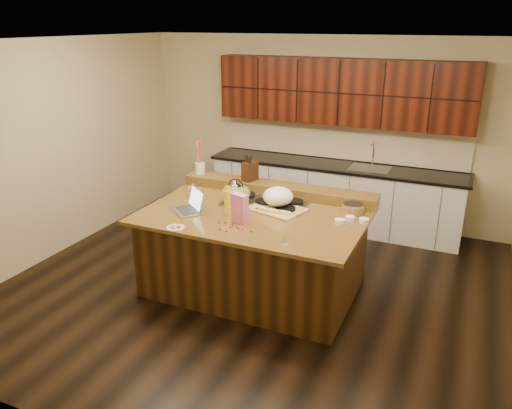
% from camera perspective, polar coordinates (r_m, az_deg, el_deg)
% --- Properties ---
extents(room, '(5.52, 5.02, 2.72)m').
position_cam_1_polar(room, '(5.28, -0.22, 3.39)').
color(room, black).
rests_on(room, ground).
extents(island, '(2.40, 1.60, 0.92)m').
position_cam_1_polar(island, '(5.60, -0.21, -5.31)').
color(island, black).
rests_on(island, ground).
extents(back_ledge, '(2.40, 0.30, 0.12)m').
position_cam_1_polar(back_ledge, '(6.00, 2.52, 1.80)').
color(back_ledge, black).
rests_on(back_ledge, island).
extents(cooktop, '(0.92, 0.52, 0.05)m').
position_cam_1_polar(cooktop, '(5.67, 1.02, 0.19)').
color(cooktop, gray).
rests_on(cooktop, island).
extents(back_counter, '(3.70, 0.66, 2.40)m').
position_cam_1_polar(back_counter, '(7.31, 9.14, 4.98)').
color(back_counter, silver).
rests_on(back_counter, ground).
extents(kettle, '(0.25, 0.25, 0.19)m').
position_cam_1_polar(kettle, '(5.63, -2.30, 1.40)').
color(kettle, black).
rests_on(kettle, cooktop).
extents(green_bowl, '(0.43, 0.43, 0.18)m').
position_cam_1_polar(green_bowl, '(5.63, -2.30, 1.34)').
color(green_bowl, '#57732E').
rests_on(green_bowl, cooktop).
extents(laptop, '(0.46, 0.45, 0.25)m').
position_cam_1_polar(laptop, '(5.49, -7.46, -0.08)').
color(laptop, '#B7B7BC').
rests_on(laptop, island).
extents(oil_bottle, '(0.09, 0.09, 0.27)m').
position_cam_1_polar(oil_bottle, '(5.33, -3.29, 0.20)').
color(oil_bottle, yellow).
rests_on(oil_bottle, island).
extents(vinegar_bottle, '(0.08, 0.08, 0.25)m').
position_cam_1_polar(vinegar_bottle, '(5.56, -2.45, 0.98)').
color(vinegar_bottle, silver).
rests_on(vinegar_bottle, island).
extents(wooden_tray, '(0.68, 0.57, 0.24)m').
position_cam_1_polar(wooden_tray, '(5.52, 2.50, 0.59)').
color(wooden_tray, tan).
rests_on(wooden_tray, island).
extents(ramekin_a, '(0.11, 0.11, 0.04)m').
position_cam_1_polar(ramekin_a, '(5.20, 9.53, -1.92)').
color(ramekin_a, white).
rests_on(ramekin_a, island).
extents(ramekin_b, '(0.13, 0.13, 0.04)m').
position_cam_1_polar(ramekin_b, '(5.30, 10.66, -1.55)').
color(ramekin_b, white).
rests_on(ramekin_b, island).
extents(ramekin_c, '(0.12, 0.12, 0.04)m').
position_cam_1_polar(ramekin_c, '(5.27, 12.22, -1.80)').
color(ramekin_c, white).
rests_on(ramekin_c, island).
extents(strainer_bowl, '(0.30, 0.30, 0.09)m').
position_cam_1_polar(strainer_bowl, '(5.50, 11.02, -0.52)').
color(strainer_bowl, '#996B3F').
rests_on(strainer_bowl, island).
extents(kitchen_timer, '(0.09, 0.09, 0.07)m').
position_cam_1_polar(kitchen_timer, '(4.72, 3.33, -3.87)').
color(kitchen_timer, silver).
rests_on(kitchen_timer, island).
extents(pink_bag, '(0.18, 0.13, 0.31)m').
position_cam_1_polar(pink_bag, '(5.11, -1.85, -0.47)').
color(pink_bag, pink).
rests_on(pink_bag, island).
extents(candy_plate, '(0.22, 0.22, 0.01)m').
position_cam_1_polar(candy_plate, '(5.09, -9.20, -2.63)').
color(candy_plate, white).
rests_on(candy_plate, island).
extents(package_box, '(0.10, 0.07, 0.13)m').
position_cam_1_polar(package_box, '(5.90, -7.23, 1.36)').
color(package_box, '#D6964B').
rests_on(package_box, island).
extents(utensil_crock, '(0.16, 0.16, 0.14)m').
position_cam_1_polar(utensil_crock, '(6.41, -6.42, 4.12)').
color(utensil_crock, white).
rests_on(utensil_crock, back_ledge).
extents(knife_block, '(0.17, 0.22, 0.24)m').
position_cam_1_polar(knife_block, '(6.09, -0.70, 3.83)').
color(knife_block, black).
rests_on(knife_block, back_ledge).
extents(gumdrop_0, '(0.02, 0.02, 0.02)m').
position_cam_1_polar(gumdrop_0, '(4.98, -1.56, -2.83)').
color(gumdrop_0, red).
rests_on(gumdrop_0, island).
extents(gumdrop_1, '(0.02, 0.02, 0.02)m').
position_cam_1_polar(gumdrop_1, '(5.06, -2.18, -2.47)').
color(gumdrop_1, '#198C26').
rests_on(gumdrop_1, island).
extents(gumdrop_2, '(0.02, 0.02, 0.02)m').
position_cam_1_polar(gumdrop_2, '(4.99, -4.16, -2.81)').
color(gumdrop_2, red).
rests_on(gumdrop_2, island).
extents(gumdrop_3, '(0.02, 0.02, 0.02)m').
position_cam_1_polar(gumdrop_3, '(5.16, -4.29, -2.02)').
color(gumdrop_3, '#198C26').
rests_on(gumdrop_3, island).
extents(gumdrop_4, '(0.02, 0.02, 0.02)m').
position_cam_1_polar(gumdrop_4, '(5.07, -2.63, -2.39)').
color(gumdrop_4, red).
rests_on(gumdrop_4, island).
extents(gumdrop_5, '(0.02, 0.02, 0.02)m').
position_cam_1_polar(gumdrop_5, '(4.93, -0.54, -3.09)').
color(gumdrop_5, '#198C26').
rests_on(gumdrop_5, island).
extents(gumdrop_6, '(0.02, 0.02, 0.02)m').
position_cam_1_polar(gumdrop_6, '(4.94, -3.39, -3.05)').
color(gumdrop_6, red).
rests_on(gumdrop_6, island).
extents(gumdrop_7, '(0.02, 0.02, 0.02)m').
position_cam_1_polar(gumdrop_7, '(5.04, -2.91, -2.55)').
color(gumdrop_7, '#198C26').
rests_on(gumdrop_7, island).
extents(gumdrop_8, '(0.02, 0.02, 0.02)m').
position_cam_1_polar(gumdrop_8, '(5.00, -2.05, -2.74)').
color(gumdrop_8, red).
rests_on(gumdrop_8, island).
extents(gumdrop_9, '(0.02, 0.02, 0.02)m').
position_cam_1_polar(gumdrop_9, '(5.15, -3.53, -2.04)').
color(gumdrop_9, '#198C26').
rests_on(gumdrop_9, island).
extents(gumdrop_10, '(0.02, 0.02, 0.02)m').
position_cam_1_polar(gumdrop_10, '(5.04, -2.98, -2.58)').
color(gumdrop_10, red).
rests_on(gumdrop_10, island).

